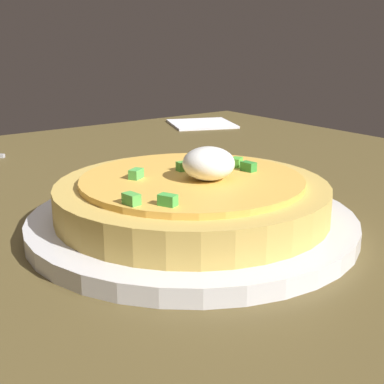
{
  "coord_description": "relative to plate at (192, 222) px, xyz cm",
  "views": [
    {
      "loc": [
        -22.1,
        -46.1,
        19.23
      ],
      "look_at": [
        3.97,
        -10.99,
        6.19
      ],
      "focal_mm": 50.46,
      "sensor_mm": 36.0,
      "label": 1
    }
  ],
  "objects": [
    {
      "name": "plate",
      "position": [
        0.0,
        0.0,
        0.0
      ],
      "size": [
        27.96,
        27.96,
        1.46
      ],
      "primitive_type": "cylinder",
      "color": "silver",
      "rests_on": "dining_table"
    },
    {
      "name": "dining_table",
      "position": [
        -3.97,
        10.99,
        -2.09
      ],
      "size": [
        107.94,
        87.0,
        2.73
      ],
      "primitive_type": "cube",
      "color": "brown",
      "rests_on": "ground"
    },
    {
      "name": "napkin",
      "position": [
        34.17,
        43.03,
        -0.53
      ],
      "size": [
        14.38,
        14.38,
        0.4
      ],
      "primitive_type": "cube",
      "rotation": [
        0.0,
        0.0,
        -0.39
      ],
      "color": "white",
      "rests_on": "dining_table"
    },
    {
      "name": "pizza",
      "position": [
        0.02,
        -0.04,
        2.4
      ],
      "size": [
        23.14,
        23.14,
        6.03
      ],
      "color": "tan",
      "rests_on": "plate"
    }
  ]
}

